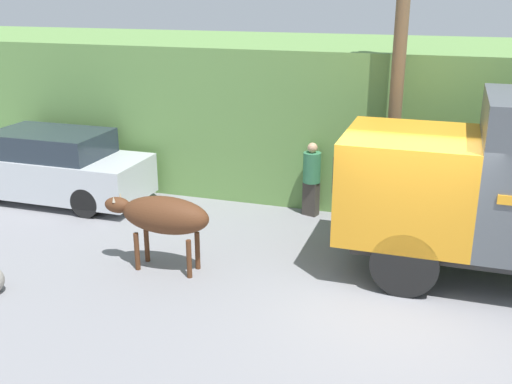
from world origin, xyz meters
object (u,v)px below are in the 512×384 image
at_px(brown_cow, 163,216).
at_px(utility_pole, 397,79).
at_px(pedestrian_on_hill, 312,176).
at_px(parked_suv, 49,167).

xyz_separation_m(brown_cow, utility_pole, (3.49, 3.35, 2.03)).
relative_size(pedestrian_on_hill, utility_pole, 0.28).
distance_m(parked_suv, utility_pole, 8.04).
distance_m(pedestrian_on_hill, utility_pole, 2.72).
height_order(parked_suv, pedestrian_on_hill, parked_suv).
relative_size(brown_cow, pedestrian_on_hill, 1.21).
bearing_deg(pedestrian_on_hill, parked_suv, 24.93).
bearing_deg(parked_suv, utility_pole, 5.06).
bearing_deg(pedestrian_on_hill, brown_cow, 78.30).
xyz_separation_m(brown_cow, pedestrian_on_hill, (1.84, 3.41, -0.13)).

